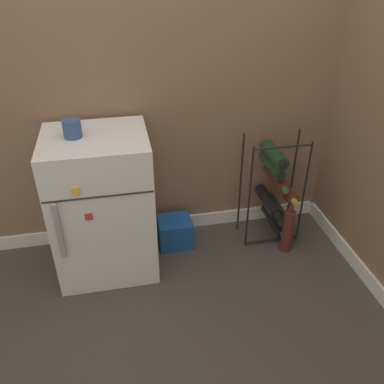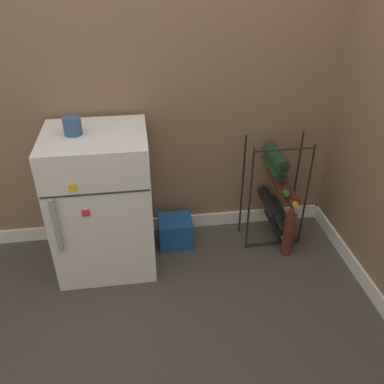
{
  "view_description": "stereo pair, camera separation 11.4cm",
  "coord_description": "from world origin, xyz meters",
  "px_view_note": "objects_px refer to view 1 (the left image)",
  "views": [
    {
      "loc": [
        -0.24,
        -1.6,
        1.63
      ],
      "look_at": [
        0.15,
        0.32,
        0.41
      ],
      "focal_mm": 38.0,
      "sensor_mm": 36.0,
      "label": 1
    },
    {
      "loc": [
        -0.13,
        -1.62,
        1.63
      ],
      "look_at": [
        0.15,
        0.32,
        0.41
      ],
      "focal_mm": 38.0,
      "sensor_mm": 36.0,
      "label": 2
    }
  ],
  "objects_px": {
    "wine_rack": "(275,190)",
    "loose_bottle_floor": "(288,231)",
    "mini_fridge": "(103,205)",
    "fridge_top_cup": "(72,129)",
    "soda_box": "(175,232)"
  },
  "relations": [
    {
      "from": "soda_box",
      "to": "loose_bottle_floor",
      "type": "height_order",
      "value": "loose_bottle_floor"
    },
    {
      "from": "mini_fridge",
      "to": "fridge_top_cup",
      "type": "distance_m",
      "value": 0.46
    },
    {
      "from": "fridge_top_cup",
      "to": "soda_box",
      "type": "bearing_deg",
      "value": 10.53
    },
    {
      "from": "loose_bottle_floor",
      "to": "mini_fridge",
      "type": "bearing_deg",
      "value": 174.92
    },
    {
      "from": "soda_box",
      "to": "fridge_top_cup",
      "type": "bearing_deg",
      "value": -169.47
    },
    {
      "from": "mini_fridge",
      "to": "wine_rack",
      "type": "distance_m",
      "value": 1.03
    },
    {
      "from": "wine_rack",
      "to": "loose_bottle_floor",
      "type": "relative_size",
      "value": 2.13
    },
    {
      "from": "wine_rack",
      "to": "soda_box",
      "type": "relative_size",
      "value": 3.37
    },
    {
      "from": "wine_rack",
      "to": "soda_box",
      "type": "bearing_deg",
      "value": 177.17
    },
    {
      "from": "wine_rack",
      "to": "fridge_top_cup",
      "type": "distance_m",
      "value": 1.23
    },
    {
      "from": "mini_fridge",
      "to": "loose_bottle_floor",
      "type": "bearing_deg",
      "value": -5.08
    },
    {
      "from": "fridge_top_cup",
      "to": "loose_bottle_floor",
      "type": "height_order",
      "value": "fridge_top_cup"
    },
    {
      "from": "loose_bottle_floor",
      "to": "fridge_top_cup",
      "type": "bearing_deg",
      "value": 174.93
    },
    {
      "from": "mini_fridge",
      "to": "wine_rack",
      "type": "xyz_separation_m",
      "value": [
        1.02,
        0.07,
        -0.07
      ]
    },
    {
      "from": "fridge_top_cup",
      "to": "loose_bottle_floor",
      "type": "relative_size",
      "value": 0.28
    }
  ]
}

